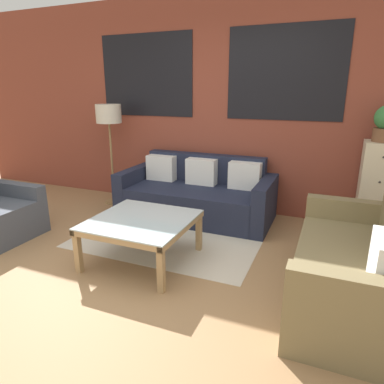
% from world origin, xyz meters
% --- Properties ---
extents(ground_plane, '(16.00, 16.00, 0.00)m').
position_xyz_m(ground_plane, '(0.00, 0.00, 0.00)').
color(ground_plane, '#9E754C').
extents(wall_back_brick, '(8.40, 0.09, 2.80)m').
position_xyz_m(wall_back_brick, '(0.00, 2.44, 1.41)').
color(wall_back_brick, brown).
rests_on(wall_back_brick, ground_plane).
extents(rug, '(2.02, 1.41, 0.00)m').
position_xyz_m(rug, '(-0.03, 1.20, 0.00)').
color(rug, beige).
rests_on(rug, ground_plane).
extents(couch_dark, '(1.96, 0.88, 0.78)m').
position_xyz_m(couch_dark, '(-0.00, 1.95, 0.29)').
color(couch_dark, '#1E2338').
rests_on(couch_dark, ground_plane).
extents(settee_vintage, '(0.80, 1.63, 0.92)m').
position_xyz_m(settee_vintage, '(1.85, 0.61, 0.31)').
color(settee_vintage, olive).
rests_on(settee_vintage, ground_plane).
extents(coffee_table, '(0.92, 0.92, 0.44)m').
position_xyz_m(coffee_table, '(-0.03, 0.60, 0.37)').
color(coffee_table, silver).
rests_on(coffee_table, ground_plane).
extents(floor_lamp, '(0.35, 0.35, 1.42)m').
position_xyz_m(floor_lamp, '(-1.36, 2.02, 1.21)').
color(floor_lamp, olive).
rests_on(floor_lamp, ground_plane).
extents(drawer_cabinet, '(0.36, 0.39, 1.07)m').
position_xyz_m(drawer_cabinet, '(2.08, 2.17, 0.54)').
color(drawer_cabinet, beige).
rests_on(drawer_cabinet, ground_plane).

